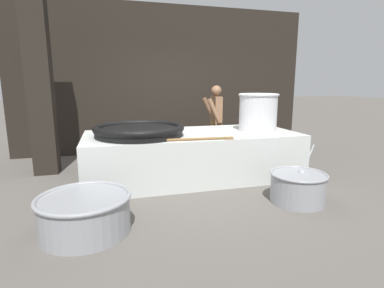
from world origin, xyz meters
TOP-DOWN VIEW (x-y plane):
  - ground_plane at (0.00, 0.00)m, footprint 60.00×60.00m
  - back_wall at (0.00, 2.32)m, footprint 6.84×0.24m
  - support_pillar at (-2.45, 0.94)m, footprint 0.39×0.39m
  - hearth_platform at (0.00, 0.00)m, footprint 3.53×1.55m
  - giant_wok_near at (-0.89, -0.07)m, footprint 1.43×1.43m
  - stock_pot at (1.18, -0.06)m, footprint 0.70×0.70m
  - stirring_paddle at (-0.07, -0.68)m, footprint 1.13×0.14m
  - cook at (0.84, 1.14)m, footprint 0.38×0.58m
  - prep_bowl_vegetables at (1.07, -1.49)m, footprint 0.87×0.75m
  - prep_bowl_meat at (-1.64, -1.62)m, footprint 0.99×0.99m

SIDE VIEW (x-z plane):
  - ground_plane at x=0.00m, z-range 0.00..0.00m
  - prep_bowl_vegetables at x=1.07m, z-range -0.13..0.58m
  - prep_bowl_meat at x=-1.64m, z-range 0.02..0.44m
  - hearth_platform at x=0.00m, z-range 0.00..0.76m
  - stirring_paddle at x=-0.07m, z-range 0.76..0.80m
  - cook at x=0.84m, z-range 0.06..1.61m
  - giant_wok_near at x=-0.89m, z-range 0.77..0.95m
  - stock_pot at x=1.18m, z-range 0.78..1.43m
  - back_wall at x=0.00m, z-range 0.00..3.34m
  - support_pillar at x=-2.45m, z-range 0.00..3.34m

